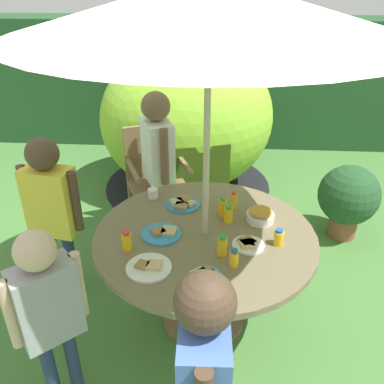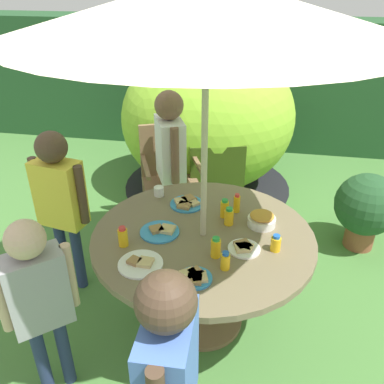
{
  "view_description": "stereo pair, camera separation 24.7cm",
  "coord_description": "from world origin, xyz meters",
  "px_view_note": "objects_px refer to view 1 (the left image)",
  "views": [
    {
      "loc": [
        0.05,
        -2.06,
        2.16
      ],
      "look_at": [
        -0.09,
        0.1,
        0.96
      ],
      "focal_mm": 38.07,
      "sensor_mm": 36.0,
      "label": 1
    },
    {
      "loc": [
        0.3,
        -2.03,
        2.16
      ],
      "look_at": [
        -0.09,
        0.1,
        0.96
      ],
      "focal_mm": 38.07,
      "sensor_mm": 36.0,
      "label": 2
    }
  ],
  "objects_px": {
    "juice_bottle_near_right": "(234,258)",
    "patio_umbrella": "(209,5)",
    "snack_bowl": "(260,215)",
    "juice_bottle_near_left": "(228,214)",
    "wooden_chair": "(156,174)",
    "child_in_grey_shirt": "(47,303)",
    "juice_bottle_back_edge": "(279,238)",
    "juice_bottle_spot_a": "(222,207)",
    "plate_center_front": "(162,233)",
    "juice_bottle_front_edge": "(222,246)",
    "cup_near": "(153,193)",
    "plate_mid_left": "(149,267)",
    "garden_table": "(205,249)",
    "juice_bottle_spot_b": "(233,201)",
    "child_in_yellow_shirt": "(51,201)",
    "juice_bottle_far_right": "(127,241)",
    "child_in_white_shirt": "(158,151)",
    "potted_plant": "(348,197)",
    "dome_tent": "(187,120)",
    "plate_far_left": "(206,276)",
    "child_in_blue_shirt": "(204,372)",
    "plate_center_back": "(248,244)",
    "plate_mid_right": "(183,204)"
  },
  "relations": [
    {
      "from": "juice_bottle_near_right",
      "to": "patio_umbrella",
      "type": "bearing_deg",
      "value": 119.11
    },
    {
      "from": "snack_bowl",
      "to": "juice_bottle_near_left",
      "type": "bearing_deg",
      "value": -173.12
    },
    {
      "from": "wooden_chair",
      "to": "child_in_grey_shirt",
      "type": "height_order",
      "value": "child_in_grey_shirt"
    },
    {
      "from": "child_in_grey_shirt",
      "to": "juice_bottle_back_edge",
      "type": "xyz_separation_m",
      "value": [
        1.18,
        0.56,
        0.04
      ]
    },
    {
      "from": "juice_bottle_spot_a",
      "to": "juice_bottle_near_left",
      "type": "bearing_deg",
      "value": -65.4
    },
    {
      "from": "plate_center_front",
      "to": "juice_bottle_front_edge",
      "type": "distance_m",
      "value": 0.4
    },
    {
      "from": "snack_bowl",
      "to": "juice_bottle_spot_a",
      "type": "relative_size",
      "value": 1.38
    },
    {
      "from": "juice_bottle_front_edge",
      "to": "cup_near",
      "type": "bearing_deg",
      "value": 128.16
    },
    {
      "from": "wooden_chair",
      "to": "plate_mid_left",
      "type": "distance_m",
      "value": 1.51
    },
    {
      "from": "juice_bottle_front_edge",
      "to": "garden_table",
      "type": "bearing_deg",
      "value": 117.01
    },
    {
      "from": "patio_umbrella",
      "to": "juice_bottle_near_left",
      "type": "relative_size",
      "value": 18.0
    },
    {
      "from": "snack_bowl",
      "to": "juice_bottle_spot_b",
      "type": "relative_size",
      "value": 1.35
    },
    {
      "from": "juice_bottle_front_edge",
      "to": "child_in_yellow_shirt",
      "type": "bearing_deg",
      "value": 160.52
    },
    {
      "from": "child_in_grey_shirt",
      "to": "juice_bottle_near_left",
      "type": "bearing_deg",
      "value": 0.57
    },
    {
      "from": "juice_bottle_far_right",
      "to": "juice_bottle_near_right",
      "type": "bearing_deg",
      "value": -9.73
    },
    {
      "from": "juice_bottle_front_edge",
      "to": "wooden_chair",
      "type": "bearing_deg",
      "value": 113.35
    },
    {
      "from": "patio_umbrella",
      "to": "child_in_white_shirt",
      "type": "bearing_deg",
      "value": 113.99
    },
    {
      "from": "plate_mid_left",
      "to": "juice_bottle_near_right",
      "type": "bearing_deg",
      "value": 6.6
    },
    {
      "from": "juice_bottle_front_edge",
      "to": "child_in_white_shirt",
      "type": "bearing_deg",
      "value": 114.54
    },
    {
      "from": "potted_plant",
      "to": "juice_bottle_spot_b",
      "type": "distance_m",
      "value": 1.37
    },
    {
      "from": "dome_tent",
      "to": "plate_far_left",
      "type": "relative_size",
      "value": 12.3
    },
    {
      "from": "snack_bowl",
      "to": "child_in_blue_shirt",
      "type": "bearing_deg",
      "value": -104.58
    },
    {
      "from": "cup_near",
      "to": "juice_bottle_near_right",
      "type": "bearing_deg",
      "value": -52.49
    },
    {
      "from": "plate_mid_left",
      "to": "juice_bottle_spot_a",
      "type": "relative_size",
      "value": 1.93
    },
    {
      "from": "child_in_yellow_shirt",
      "to": "wooden_chair",
      "type": "bearing_deg",
      "value": 70.4
    },
    {
      "from": "patio_umbrella",
      "to": "juice_bottle_front_edge",
      "type": "bearing_deg",
      "value": -62.99
    },
    {
      "from": "snack_bowl",
      "to": "juice_bottle_spot_b",
      "type": "height_order",
      "value": "juice_bottle_spot_b"
    },
    {
      "from": "juice_bottle_back_edge",
      "to": "plate_center_back",
      "type": "bearing_deg",
      "value": -171.33
    },
    {
      "from": "plate_center_back",
      "to": "plate_mid_left",
      "type": "distance_m",
      "value": 0.6
    },
    {
      "from": "potted_plant",
      "to": "plate_center_back",
      "type": "xyz_separation_m",
      "value": [
        -0.96,
        -1.21,
        0.34
      ]
    },
    {
      "from": "child_in_grey_shirt",
      "to": "juice_bottle_front_edge",
      "type": "distance_m",
      "value": 0.96
    },
    {
      "from": "potted_plant",
      "to": "juice_bottle_far_right",
      "type": "distance_m",
      "value": 2.14
    },
    {
      "from": "plate_mid_left",
      "to": "cup_near",
      "type": "distance_m",
      "value": 0.78
    },
    {
      "from": "juice_bottle_spot_a",
      "to": "cup_near",
      "type": "bearing_deg",
      "value": 158.15
    },
    {
      "from": "potted_plant",
      "to": "juice_bottle_near_right",
      "type": "relative_size",
      "value": 6.22
    },
    {
      "from": "patio_umbrella",
      "to": "juice_bottle_far_right",
      "type": "distance_m",
      "value": 1.31
    },
    {
      "from": "child_in_yellow_shirt",
      "to": "plate_mid_left",
      "type": "bearing_deg",
      "value": -25.9
    },
    {
      "from": "dome_tent",
      "to": "plate_mid_right",
      "type": "relative_size",
      "value": 9.73
    },
    {
      "from": "juice_bottle_far_right",
      "to": "garden_table",
      "type": "bearing_deg",
      "value": 23.89
    },
    {
      "from": "juice_bottle_near_right",
      "to": "juice_bottle_far_right",
      "type": "bearing_deg",
      "value": 170.27
    },
    {
      "from": "wooden_chair",
      "to": "child_in_blue_shirt",
      "type": "relative_size",
      "value": 0.75
    },
    {
      "from": "child_in_blue_shirt",
      "to": "plate_center_back",
      "type": "height_order",
      "value": "child_in_blue_shirt"
    },
    {
      "from": "plate_center_front",
      "to": "juice_bottle_front_edge",
      "type": "xyz_separation_m",
      "value": [
        0.36,
        -0.17,
        0.05
      ]
    },
    {
      "from": "child_in_blue_shirt",
      "to": "juice_bottle_back_edge",
      "type": "distance_m",
      "value": 1.05
    },
    {
      "from": "wooden_chair",
      "to": "juice_bottle_near_right",
      "type": "bearing_deg",
      "value": -88.6
    },
    {
      "from": "juice_bottle_front_edge",
      "to": "juice_bottle_far_right",
      "type": "bearing_deg",
      "value": 179.34
    },
    {
      "from": "plate_mid_right",
      "to": "juice_bottle_near_left",
      "type": "xyz_separation_m",
      "value": [
        0.31,
        -0.19,
        0.04
      ]
    },
    {
      "from": "plate_center_front",
      "to": "juice_bottle_spot_b",
      "type": "height_order",
      "value": "juice_bottle_spot_b"
    },
    {
      "from": "juice_bottle_near_right",
      "to": "juice_bottle_front_edge",
      "type": "height_order",
      "value": "juice_bottle_front_edge"
    },
    {
      "from": "patio_umbrella",
      "to": "plate_mid_right",
      "type": "height_order",
      "value": "patio_umbrella"
    }
  ]
}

